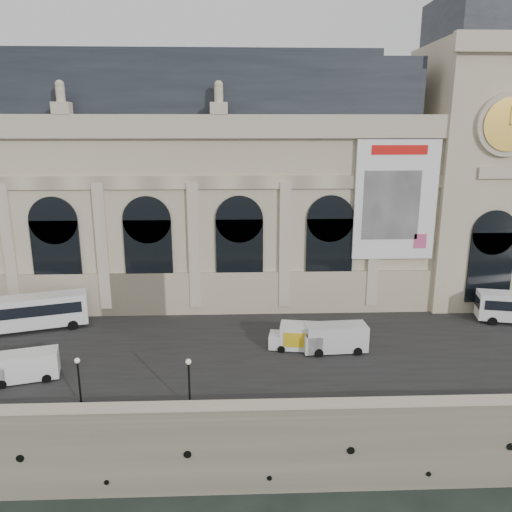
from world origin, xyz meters
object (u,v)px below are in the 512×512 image
(van_b, at_px, (20,367))
(box_truck, at_px, (304,337))
(bus_left, at_px, (24,312))
(van_c, at_px, (332,338))
(lamp_right, at_px, (189,385))
(lamp_left, at_px, (79,383))

(van_b, xyz_separation_m, box_truck, (24.57, 5.13, 0.03))
(bus_left, distance_m, van_b, 11.50)
(bus_left, bearing_deg, van_c, -11.11)
(lamp_right, bearing_deg, van_b, 160.69)
(bus_left, bearing_deg, box_truck, -11.12)
(bus_left, xyz_separation_m, van_c, (31.13, -6.11, -0.71))
(bus_left, relative_size, van_b, 2.16)
(van_b, relative_size, box_truck, 0.89)
(van_b, height_order, van_c, van_c)
(van_c, bearing_deg, lamp_left, -156.78)
(box_truck, distance_m, lamp_right, 14.33)
(bus_left, xyz_separation_m, lamp_left, (10.25, -15.07, -0.06))
(box_truck, bearing_deg, van_c, -11.04)
(lamp_left, height_order, lamp_right, lamp_right)
(lamp_left, bearing_deg, bus_left, 124.22)
(van_c, bearing_deg, lamp_right, -142.16)
(bus_left, distance_m, lamp_right, 24.43)
(bus_left, height_order, lamp_right, lamp_right)
(bus_left, height_order, van_b, bus_left)
(bus_left, distance_m, lamp_left, 18.23)
(bus_left, bearing_deg, lamp_right, -40.48)
(van_b, distance_m, lamp_left, 7.64)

